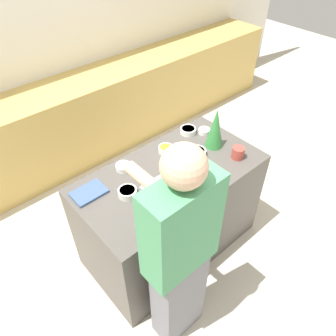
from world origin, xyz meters
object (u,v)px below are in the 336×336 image
at_px(baking_tray, 178,185).
at_px(candy_bowl_far_left, 197,152).
at_px(candy_bowl_behind_tray, 127,192).
at_px(candy_bowl_near_tray_left, 204,131).
at_px(candy_bowl_beside_tree, 123,167).
at_px(cookbook, 89,193).
at_px(mug, 238,153).
at_px(candy_bowl_front_corner, 188,130).
at_px(gingerbread_house, 178,173).
at_px(decorative_tree, 215,128).
at_px(person, 179,256).
at_px(candy_bowl_far_right, 166,149).

bearing_deg(baking_tray, candy_bowl_far_left, 23.42).
relative_size(candy_bowl_behind_tray, candy_bowl_near_tray_left, 1.32).
height_order(candy_bowl_beside_tree, cookbook, candy_bowl_beside_tree).
height_order(candy_bowl_far_left, candy_bowl_beside_tree, candy_bowl_far_left).
bearing_deg(mug, cookbook, 158.30).
bearing_deg(candy_bowl_behind_tray, candy_bowl_far_left, -0.68).
xyz_separation_m(baking_tray, candy_bowl_front_corner, (0.50, 0.41, 0.02)).
relative_size(candy_bowl_behind_tray, candy_bowl_front_corner, 0.97).
xyz_separation_m(baking_tray, candy_bowl_far_left, (0.35, 0.15, 0.02)).
xyz_separation_m(gingerbread_house, candy_bowl_behind_tray, (-0.32, 0.16, -0.10)).
bearing_deg(mug, decorative_tree, 96.09).
bearing_deg(candy_bowl_far_left, candy_bowl_front_corner, 59.82).
bearing_deg(candy_bowl_front_corner, baking_tray, -140.65).
xyz_separation_m(mug, person, (-0.94, -0.35, -0.06)).
bearing_deg(decorative_tree, candy_bowl_behind_tray, 179.21).
bearing_deg(candy_bowl_far_left, person, -141.62).
height_order(candy_bowl_near_tray_left, mug, mug).
distance_m(decorative_tree, candy_bowl_beside_tree, 0.78).
distance_m(baking_tray, mug, 0.57).
xyz_separation_m(candy_bowl_behind_tray, candy_bowl_far_left, (0.67, -0.01, -0.00)).
bearing_deg(candy_bowl_far_right, candy_bowl_far_left, -50.13).
relative_size(candy_bowl_behind_tray, mug, 1.37).
xyz_separation_m(candy_bowl_beside_tree, cookbook, (-0.33, -0.05, -0.01)).
relative_size(candy_bowl_behind_tray, cookbook, 0.57).
bearing_deg(cookbook, candy_bowl_front_corner, 3.61).
distance_m(candy_bowl_beside_tree, candy_bowl_front_corner, 0.69).
relative_size(baking_tray, candy_bowl_near_tray_left, 4.40).
xyz_separation_m(candy_bowl_behind_tray, candy_bowl_far_right, (0.51, 0.18, -0.00)).
xyz_separation_m(candy_bowl_near_tray_left, candy_bowl_front_corner, (-0.11, 0.09, 0.01)).
bearing_deg(candy_bowl_behind_tray, candy_bowl_near_tray_left, 9.88).
xyz_separation_m(decorative_tree, candy_bowl_far_left, (-0.19, 0.00, -0.15)).
bearing_deg(gingerbread_house, baking_tray, -154.86).
bearing_deg(person, decorative_tree, 32.10).
xyz_separation_m(gingerbread_house, candy_bowl_beside_tree, (-0.19, 0.40, -0.10)).
xyz_separation_m(candy_bowl_near_tray_left, cookbook, (-1.12, 0.03, -0.01)).
bearing_deg(candy_bowl_behind_tray, candy_bowl_front_corner, 17.02).
bearing_deg(cookbook, candy_bowl_behind_tray, -44.26).
xyz_separation_m(gingerbread_house, candy_bowl_front_corner, (0.50, 0.41, -0.10)).
height_order(baking_tray, candy_bowl_far_right, candy_bowl_far_right).
bearing_deg(person, candy_bowl_beside_tree, 76.79).
distance_m(gingerbread_house, candy_bowl_behind_tray, 0.37).
relative_size(candy_bowl_beside_tree, cookbook, 0.49).
height_order(candy_bowl_far_left, candy_bowl_near_tray_left, candy_bowl_far_left).
bearing_deg(person, candy_bowl_front_corner, 43.56).
relative_size(candy_bowl_far_left, candy_bowl_front_corner, 1.02).
bearing_deg(candy_bowl_behind_tray, candy_bowl_beside_tree, 60.51).
relative_size(candy_bowl_near_tray_left, cookbook, 0.43).
bearing_deg(cookbook, gingerbread_house, -34.10).
xyz_separation_m(candy_bowl_behind_tray, candy_bowl_near_tray_left, (0.93, 0.16, -0.01)).
height_order(candy_bowl_beside_tree, person, person).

